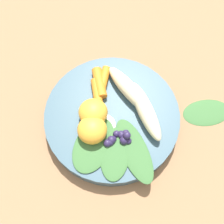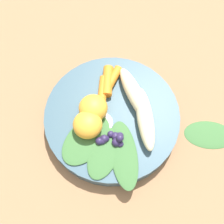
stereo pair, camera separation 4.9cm
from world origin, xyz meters
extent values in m
plane|color=#99704C|center=(0.00, 0.00, 0.00)|extent=(2.40, 2.40, 0.00)
cylinder|color=#385666|center=(0.00, 0.00, 0.02)|extent=(0.24, 0.24, 0.03)
ellipsoid|color=beige|center=(0.04, 0.03, 0.04)|extent=(0.06, 0.12, 0.03)
ellipsoid|color=beige|center=(0.05, -0.02, 0.04)|extent=(0.03, 0.12, 0.03)
ellipsoid|color=#F4A833|center=(-0.04, -0.02, 0.05)|extent=(0.05, 0.05, 0.04)
ellipsoid|color=#F4A833|center=(-0.03, 0.01, 0.05)|extent=(0.05, 0.05, 0.04)
cylinder|color=orange|center=(0.01, 0.06, 0.04)|extent=(0.04, 0.06, 0.02)
cylinder|color=orange|center=(0.00, 0.06, 0.04)|extent=(0.03, 0.06, 0.02)
cylinder|color=orange|center=(-0.01, 0.05, 0.04)|extent=(0.03, 0.06, 0.02)
sphere|color=#2D234C|center=(-0.01, -0.04, 0.04)|extent=(0.01, 0.01, 0.01)
sphere|color=#2D234C|center=(0.00, -0.04, 0.04)|extent=(0.01, 0.01, 0.01)
sphere|color=#2D234C|center=(0.00, -0.05, 0.04)|extent=(0.01, 0.01, 0.01)
sphere|color=#2D234C|center=(-0.02, -0.05, 0.04)|extent=(0.01, 0.01, 0.01)
sphere|color=#2D234C|center=(0.01, -0.04, 0.04)|extent=(0.01, 0.01, 0.01)
sphere|color=#2D234C|center=(0.01, -0.06, 0.04)|extent=(0.01, 0.01, 0.01)
sphere|color=#2D234C|center=(-0.03, -0.05, 0.04)|extent=(0.01, 0.01, 0.01)
sphere|color=#2D234C|center=(0.00, -0.05, 0.04)|extent=(0.01, 0.01, 0.01)
sphere|color=#2D234C|center=(0.00, -0.06, 0.04)|extent=(0.01, 0.01, 0.01)
sphere|color=#2D234C|center=(-0.02, -0.05, 0.04)|extent=(0.01, 0.01, 0.01)
sphere|color=#2D234C|center=(0.00, -0.04, 0.04)|extent=(0.01, 0.01, 0.01)
sphere|color=#2D234C|center=(-0.02, -0.05, 0.04)|extent=(0.01, 0.01, 0.01)
sphere|color=#2D234C|center=(0.01, -0.05, 0.05)|extent=(0.01, 0.01, 0.01)
cylinder|color=white|center=(-0.02, -0.01, 0.03)|extent=(0.04, 0.04, 0.00)
ellipsoid|color=#3D7038|center=(-0.05, -0.04, 0.03)|extent=(0.12, 0.12, 0.01)
ellipsoid|color=#3D7038|center=(-0.02, -0.07, 0.03)|extent=(0.09, 0.11, 0.01)
ellipsoid|color=#3D7038|center=(0.01, -0.08, 0.03)|extent=(0.05, 0.12, 0.01)
ellipsoid|color=#3D7038|center=(0.17, -0.05, 0.00)|extent=(0.10, 0.07, 0.01)
camera|label=1|loc=(-0.07, -0.18, 0.48)|focal=45.01mm
camera|label=2|loc=(-0.03, -0.19, 0.48)|focal=45.01mm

